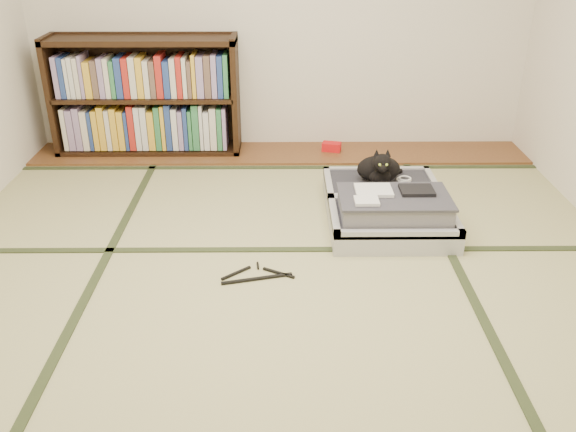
{
  "coord_description": "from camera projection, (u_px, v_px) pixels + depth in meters",
  "views": [
    {
      "loc": [
        0.02,
        -2.73,
        1.78
      ],
      "look_at": [
        0.05,
        0.35,
        0.25
      ],
      "focal_mm": 38.0,
      "sensor_mm": 36.0,
      "label": 1
    }
  ],
  "objects": [
    {
      "name": "suitcase",
      "position": [
        387.0,
        206.0,
        3.89
      ],
      "size": [
        0.75,
        1.01,
        0.3
      ],
      "color": "#ABACB0",
      "rests_on": "floor"
    },
    {
      "name": "cable_coil",
      "position": [
        404.0,
        179.0,
        4.16
      ],
      "size": [
        0.1,
        0.1,
        0.03
      ],
      "color": "white",
      "rests_on": "suitcase"
    },
    {
      "name": "red_item",
      "position": [
        332.0,
        147.0,
        5.03
      ],
      "size": [
        0.17,
        0.12,
        0.07
      ],
      "primitive_type": "cube",
      "rotation": [
        0.0,
        0.0,
        -0.24
      ],
      "color": "red",
      "rests_on": "wood_strip"
    },
    {
      "name": "hanger",
      "position": [
        257.0,
        276.0,
        3.32
      ],
      "size": [
        0.4,
        0.23,
        0.01
      ],
      "color": "black",
      "rests_on": "floor"
    },
    {
      "name": "bookcase",
      "position": [
        146.0,
        99.0,
        4.88
      ],
      "size": [
        1.48,
        0.34,
        0.95
      ],
      "color": "black",
      "rests_on": "wood_strip"
    },
    {
      "name": "floor",
      "position": [
        279.0,
        287.0,
        3.23
      ],
      "size": [
        4.5,
        4.5,
        0.0
      ],
      "primitive_type": "plane",
      "color": "tan",
      "rests_on": "ground"
    },
    {
      "name": "tatami_borders",
      "position": [
        280.0,
        242.0,
        3.67
      ],
      "size": [
        4.0,
        4.5,
        0.01
      ],
      "color": "#2D381E",
      "rests_on": "ground"
    },
    {
      "name": "wood_strip",
      "position": [
        280.0,
        153.0,
        5.02
      ],
      "size": [
        4.0,
        0.5,
        0.02
      ],
      "primitive_type": "cube",
      "color": "brown",
      "rests_on": "ground"
    },
    {
      "name": "cat",
      "position": [
        379.0,
        169.0,
        4.08
      ],
      "size": [
        0.34,
        0.34,
        0.27
      ],
      "color": "black",
      "rests_on": "suitcase"
    }
  ]
}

